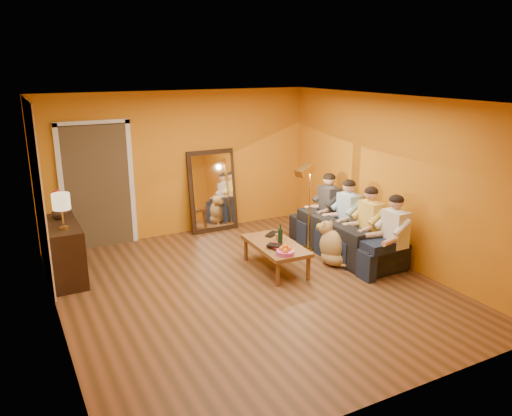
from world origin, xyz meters
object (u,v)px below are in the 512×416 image
mirror_frame (213,191)px  laptop (275,234)px  table_lamp (62,212)px  wine_bottle (280,234)px  sofa (345,235)px  tumbler (279,237)px  sideboard (65,251)px  person_mid_left (370,225)px  person_far_left (395,235)px  vase (58,212)px  person_mid_right (348,215)px  person_far_right (329,207)px  coffee_table (276,257)px  floor_lamp (309,209)px  dog (332,242)px

mirror_frame → laptop: bearing=-81.7°
table_lamp → wine_bottle: size_ratio=1.65×
sofa → tumbler: sofa is taller
sideboard → person_mid_left: person_mid_left is taller
wine_bottle → tumbler: bearing=67.6°
table_lamp → wine_bottle: table_lamp is taller
person_far_left → vase: person_far_left is taller
laptop → person_mid_left: bearing=-66.1°
vase → tumbler: bearing=-22.9°
person_far_left → person_mid_right: 1.10m
person_far_right → coffee_table: bearing=-154.4°
sideboard → wine_bottle: bearing=-22.1°
wine_bottle → laptop: wine_bottle is taller
table_lamp → floor_lamp: size_ratio=0.35×
sofa → laptop: 1.22m
dog → vase: size_ratio=3.28×
table_lamp → person_far_right: (4.37, -0.12, -0.49)m
sofa → coffee_table: sofa is taller
sofa → coffee_table: 1.36m
person_far_right → laptop: (-1.31, -0.36, -0.18)m
wine_bottle → tumbler: wine_bottle is taller
table_lamp → person_far_right: table_lamp is taller
person_mid_left → vase: (-4.37, 1.77, 0.35)m
mirror_frame → sofa: mirror_frame is taller
table_lamp → dog: (3.79, -1.04, -0.75)m
table_lamp → vase: 0.57m
sideboard → vase: bearing=90.0°
person_far_left → tumbler: 1.73m
laptop → vase: bearing=124.5°
floor_lamp → dog: floor_lamp is taller
floor_lamp → person_mid_right: floor_lamp is taller
coffee_table → person_mid_left: (1.49, -0.39, 0.40)m
sofa → person_far_left: (0.13, -1.00, 0.29)m
coffee_table → person_far_left: person_far_left is taller
person_far_right → laptop: size_ratio=3.98×
person_mid_left → vase: 4.73m
person_mid_left → laptop: (-1.31, 0.74, -0.18)m
person_far_right → floor_lamp: bearing=-158.6°
wine_bottle → vase: bearing=153.9°
mirror_frame → person_mid_right: size_ratio=1.25×
tumbler → vase: 3.29m
sideboard → person_far_right: (4.37, -0.42, 0.18)m
mirror_frame → laptop: (0.27, -1.87, -0.33)m
person_far_right → tumbler: 1.50m
person_far_right → wine_bottle: bearing=-152.1°
table_lamp → person_far_left: 4.74m
laptop → wine_bottle: bearing=-144.7°
person_mid_left → laptop: bearing=150.6°
coffee_table → laptop: 0.45m
coffee_table → laptop: (0.18, 0.35, 0.22)m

